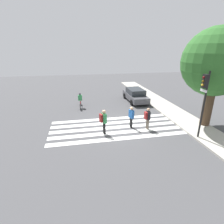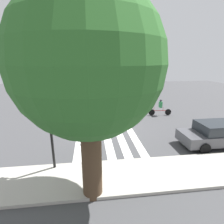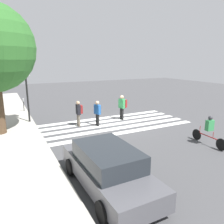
% 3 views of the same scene
% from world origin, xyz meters
% --- Properties ---
extents(ground_plane, '(60.00, 60.00, 0.00)m').
position_xyz_m(ground_plane, '(0.00, 0.00, 0.00)').
color(ground_plane, '#444447').
extents(sidewalk_curb, '(36.00, 2.50, 0.14)m').
position_xyz_m(sidewalk_curb, '(0.00, 6.25, 0.07)').
color(sidewalk_curb, '#ADA89E').
rests_on(sidewalk_curb, ground_plane).
extents(crosswalk_stripes, '(4.18, 10.00, 0.01)m').
position_xyz_m(crosswalk_stripes, '(-0.00, 0.00, 0.00)').
color(crosswalk_stripes, white).
rests_on(crosswalk_stripes, ground_plane).
extents(traffic_light, '(0.60, 0.50, 4.63)m').
position_xyz_m(traffic_light, '(2.87, 5.15, 3.24)').
color(traffic_light, black).
rests_on(traffic_light, ground_plane).
extents(parking_meter, '(0.15, 0.15, 1.25)m').
position_xyz_m(parking_meter, '(6.46, 5.28, 0.94)').
color(parking_meter, black).
rests_on(parking_meter, ground_plane).
extents(pedestrian_adult_tall_backpack, '(0.51, 0.35, 1.70)m').
position_xyz_m(pedestrian_adult_tall_backpack, '(0.21, 1.26, 0.96)').
color(pedestrian_adult_tall_backpack, black).
rests_on(pedestrian_adult_tall_backpack, ground_plane).
extents(pedestrian_adult_yellow_jacket, '(0.48, 0.41, 1.71)m').
position_xyz_m(pedestrian_adult_yellow_jacket, '(0.72, 2.38, 1.00)').
color(pedestrian_adult_yellow_jacket, '#6B6051').
rests_on(pedestrian_adult_yellow_jacket, ground_plane).
extents(pedestrian_child_with_backpack, '(0.55, 0.51, 1.83)m').
position_xyz_m(pedestrian_child_with_backpack, '(0.84, -1.02, 1.07)').
color(pedestrian_child_with_backpack, black).
rests_on(pedestrian_child_with_backpack, ground_plane).
extents(cyclist_near_curb, '(2.21, 0.41, 1.57)m').
position_xyz_m(cyclist_near_curb, '(-5.56, -2.52, 0.86)').
color(cyclist_near_curb, black).
rests_on(cyclist_near_curb, ground_plane).
extents(car_parked_far_curb, '(4.68, 2.00, 1.49)m').
position_xyz_m(car_parked_far_curb, '(-6.69, 3.87, 0.76)').
color(car_parked_far_curb, '#4C4C51').
rests_on(car_parked_far_curb, ground_plane).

